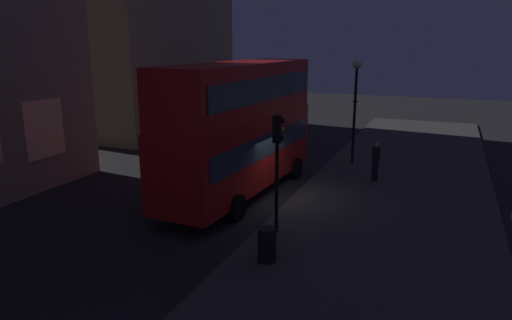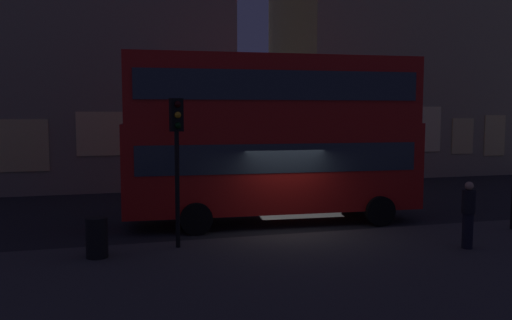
{
  "view_description": "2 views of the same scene",
  "coord_description": "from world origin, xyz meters",
  "px_view_note": "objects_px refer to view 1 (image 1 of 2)",
  "views": [
    {
      "loc": [
        -17.01,
        -6.3,
        6.25
      ],
      "look_at": [
        -1.92,
        -0.05,
        2.09
      ],
      "focal_mm": 32.75,
      "sensor_mm": 36.0,
      "label": 1
    },
    {
      "loc": [
        -5.02,
        -14.95,
        3.66
      ],
      "look_at": [
        -0.85,
        0.48,
        2.2
      ],
      "focal_mm": 36.63,
      "sensor_mm": 36.0,
      "label": 2
    }
  ],
  "objects_px": {
    "double_decker_bus": "(240,123)",
    "pedestrian": "(375,161)",
    "street_lamp": "(356,90)",
    "litter_bin": "(267,245)",
    "traffic_light_near_kerb": "(278,150)"
  },
  "relations": [
    {
      "from": "traffic_light_near_kerb",
      "to": "litter_bin",
      "type": "xyz_separation_m",
      "value": [
        -2.03,
        -0.44,
        -2.31
      ]
    },
    {
      "from": "double_decker_bus",
      "to": "pedestrian",
      "type": "height_order",
      "value": "double_decker_bus"
    },
    {
      "from": "double_decker_bus",
      "to": "traffic_light_near_kerb",
      "type": "distance_m",
      "value": 4.5
    },
    {
      "from": "street_lamp",
      "to": "pedestrian",
      "type": "height_order",
      "value": "street_lamp"
    },
    {
      "from": "street_lamp",
      "to": "pedestrian",
      "type": "distance_m",
      "value": 4.28
    },
    {
      "from": "double_decker_bus",
      "to": "pedestrian",
      "type": "distance_m",
      "value": 6.56
    },
    {
      "from": "litter_bin",
      "to": "street_lamp",
      "type": "bearing_deg",
      "value": -0.31
    },
    {
      "from": "traffic_light_near_kerb",
      "to": "pedestrian",
      "type": "bearing_deg",
      "value": -24.54
    },
    {
      "from": "street_lamp",
      "to": "litter_bin",
      "type": "xyz_separation_m",
      "value": [
        -12.08,
        0.06,
        -3.26
      ]
    },
    {
      "from": "traffic_light_near_kerb",
      "to": "street_lamp",
      "type": "distance_m",
      "value": 10.11
    },
    {
      "from": "street_lamp",
      "to": "litter_bin",
      "type": "distance_m",
      "value": 12.52
    },
    {
      "from": "double_decker_bus",
      "to": "litter_bin",
      "type": "height_order",
      "value": "double_decker_bus"
    },
    {
      "from": "double_decker_bus",
      "to": "street_lamp",
      "type": "height_order",
      "value": "double_decker_bus"
    },
    {
      "from": "traffic_light_near_kerb",
      "to": "litter_bin",
      "type": "height_order",
      "value": "traffic_light_near_kerb"
    },
    {
      "from": "traffic_light_near_kerb",
      "to": "pedestrian",
      "type": "xyz_separation_m",
      "value": [
        7.27,
        -2.07,
        -1.9
      ]
    }
  ]
}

